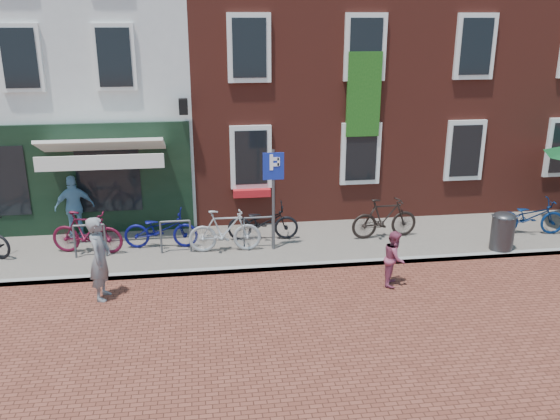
{
  "coord_description": "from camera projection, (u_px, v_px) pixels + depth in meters",
  "views": [
    {
      "loc": [
        -0.84,
        -12.14,
        5.49
      ],
      "look_at": [
        0.87,
        0.03,
        1.46
      ],
      "focal_mm": 37.39,
      "sensor_mm": 36.0,
      "label": 1
    }
  ],
  "objects": [
    {
      "name": "bicycle_4",
      "position": [
        263.0,
        222.0,
        14.85
      ],
      "size": [
        1.84,
        0.75,
        0.95
      ],
      "primitive_type": "imported",
      "rotation": [
        0.0,
        0.0,
        1.5
      ],
      "color": "black",
      "rests_on": "sidewalk"
    },
    {
      "name": "cafe_person",
      "position": [
        75.0,
        207.0,
        14.86
      ],
      "size": [
        1.04,
        0.62,
        1.65
      ],
      "primitive_type": "imported",
      "rotation": [
        0.0,
        0.0,
        3.38
      ],
      "color": "#71A2C4",
      "rests_on": "sidewalk"
    },
    {
      "name": "litter_bin",
      "position": [
        503.0,
        229.0,
        14.17
      ],
      "size": [
        0.56,
        0.56,
        1.02
      ],
      "color": "#38383A",
      "rests_on": "sidewalk"
    },
    {
      "name": "boy",
      "position": [
        394.0,
        258.0,
        12.5
      ],
      "size": [
        0.65,
        0.72,
        1.21
      ],
      "primitive_type": "imported",
      "rotation": [
        0.0,
        0.0,
        1.17
      ],
      "color": "#99405C",
      "rests_on": "ground"
    },
    {
      "name": "woman",
      "position": [
        100.0,
        258.0,
        11.79
      ],
      "size": [
        0.5,
        0.69,
        1.76
      ],
      "primitive_type": "imported",
      "rotation": [
        0.0,
        0.0,
        1.45
      ],
      "color": "slate",
      "rests_on": "ground"
    },
    {
      "name": "sidewalk",
      "position": [
        277.0,
        245.0,
        14.77
      ],
      "size": [
        24.0,
        3.0,
        0.1
      ],
      "primitive_type": "cube",
      "color": "slate",
      "rests_on": "ground"
    },
    {
      "name": "ground",
      "position": [
        242.0,
        273.0,
        13.24
      ],
      "size": [
        80.0,
        80.0,
        0.0
      ],
      "primitive_type": "plane",
      "color": "brown"
    },
    {
      "name": "bicycle_1",
      "position": [
        87.0,
        232.0,
        13.96
      ],
      "size": [
        1.82,
        0.88,
        1.05
      ],
      "primitive_type": "imported",
      "rotation": [
        0.0,
        0.0,
        1.34
      ],
      "color": "#510C20",
      "rests_on": "sidewalk"
    },
    {
      "name": "building_brick_mid",
      "position": [
        285.0,
        35.0,
        18.53
      ],
      "size": [
        6.0,
        8.0,
        10.0
      ],
      "primitive_type": "cube",
      "color": "maroon",
      "rests_on": "ground"
    },
    {
      "name": "building_stucco",
      "position": [
        58.0,
        53.0,
        17.76
      ],
      "size": [
        8.0,
        8.0,
        9.0
      ],
      "primitive_type": "cube",
      "color": "silver",
      "rests_on": "ground"
    },
    {
      "name": "building_brick_right",
      "position": [
        463.0,
        35.0,
        19.33
      ],
      "size": [
        6.0,
        8.0,
        10.0
      ],
      "primitive_type": "cube",
      "color": "maroon",
      "rests_on": "ground"
    },
    {
      "name": "bicycle_3",
      "position": [
        225.0,
        231.0,
        14.06
      ],
      "size": [
        1.77,
        0.55,
        1.05
      ],
      "primitive_type": "imported",
      "rotation": [
        0.0,
        0.0,
        1.54
      ],
      "color": "#9A9A9C",
      "rests_on": "sidewalk"
    },
    {
      "name": "bicycle_5",
      "position": [
        384.0,
        218.0,
        14.96
      ],
      "size": [
        1.78,
        0.61,
        1.05
      ],
      "primitive_type": "imported",
      "rotation": [
        0.0,
        0.0,
        1.64
      ],
      "color": "black",
      "rests_on": "sidewalk"
    },
    {
      "name": "bicycle_2",
      "position": [
        161.0,
        229.0,
        14.32
      ],
      "size": [
        1.85,
        0.79,
        0.95
      ],
      "primitive_type": "imported",
      "rotation": [
        0.0,
        0.0,
        1.48
      ],
      "color": "#0B0D58",
      "rests_on": "sidewalk"
    },
    {
      "name": "parking_sign",
      "position": [
        273.0,
        183.0,
        13.83
      ],
      "size": [
        0.5,
        0.07,
        2.49
      ],
      "color": "#4C4C4F",
      "rests_on": "sidewalk"
    },
    {
      "name": "bicycle_6",
      "position": [
        530.0,
        216.0,
        15.25
      ],
      "size": [
        1.88,
        0.89,
        0.95
      ],
      "primitive_type": "imported",
      "rotation": [
        0.0,
        0.0,
        1.42
      ],
      "color": "#07204F",
      "rests_on": "sidewalk"
    }
  ]
}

